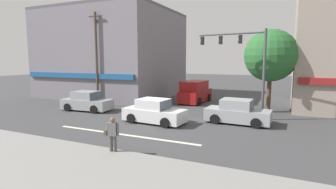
{
  "coord_description": "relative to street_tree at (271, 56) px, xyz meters",
  "views": [
    {
      "loc": [
        8.09,
        -15.31,
        4.1
      ],
      "look_at": [
        0.21,
        2.0,
        1.6
      ],
      "focal_mm": 28.0,
      "sensor_mm": 36.0,
      "label": 1
    }
  ],
  "objects": [
    {
      "name": "sedan_approaching_near",
      "position": [
        -13.57,
        -5.54,
        -3.74
      ],
      "size": [
        4.21,
        2.09,
        1.58
      ],
      "color": "#999EA3",
      "rests_on": "ground"
    },
    {
      "name": "pedestrian_foreground_with_bag",
      "position": [
        -5.5,
        -13.03,
        -3.5
      ],
      "size": [
        0.69,
        0.33,
        1.67
      ],
      "color": "#4C4742",
      "rests_on": "ground"
    },
    {
      "name": "utility_pole_near_left",
      "position": [
        -14.93,
        -2.52,
        -0.07
      ],
      "size": [
        1.4,
        0.22,
        8.46
      ],
      "color": "brown",
      "rests_on": "ground"
    },
    {
      "name": "sedan_crossing_rightbound",
      "position": [
        -6.58,
        -7.03,
        -3.74
      ],
      "size": [
        4.21,
        2.1,
        1.58
      ],
      "color": "silver",
      "rests_on": "ground"
    },
    {
      "name": "street_tree",
      "position": [
        0.0,
        0.0,
        0.0
      ],
      "size": [
        4.06,
        4.06,
        6.49
      ],
      "color": "#4C3823",
      "rests_on": "ground"
    },
    {
      "name": "lane_marking_stripe",
      "position": [
        -6.85,
        -10.22,
        -4.44
      ],
      "size": [
        9.0,
        0.24,
        0.01
      ],
      "primitive_type": "cube",
      "color": "silver",
      "rests_on": "ground"
    },
    {
      "name": "van_crossing_center",
      "position": [
        -6.83,
        2.07,
        -3.44
      ],
      "size": [
        2.21,
        4.68,
        2.11
      ],
      "color": "maroon",
      "rests_on": "ground"
    },
    {
      "name": "sedan_waiting_far",
      "position": [
        -1.58,
        -4.92,
        -3.74
      ],
      "size": [
        4.16,
        1.99,
        1.58
      ],
      "color": "#999EA3",
      "rests_on": "ground"
    },
    {
      "name": "sidewalk_curb",
      "position": [
        -6.85,
        -15.22,
        -4.37
      ],
      "size": [
        40.0,
        5.0,
        0.16
      ],
      "primitive_type": "cube",
      "color": "gray",
      "rests_on": "ground"
    },
    {
      "name": "ground_plane",
      "position": [
        -6.85,
        -6.72,
        -4.45
      ],
      "size": [
        120.0,
        120.0,
        0.0
      ],
      "primitive_type": "plane",
      "color": "#3D3D3F"
    },
    {
      "name": "traffic_light_mast",
      "position": [
        -1.49,
        -3.03,
        -0.15
      ],
      "size": [
        4.86,
        0.76,
        6.2
      ],
      "color": "#47474C",
      "rests_on": "ground"
    },
    {
      "name": "building_left_block",
      "position": [
        -17.49,
        3.66,
        0.37
      ],
      "size": [
        13.71,
        12.12,
        9.64
      ],
      "color": "slate",
      "rests_on": "ground"
    }
  ]
}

